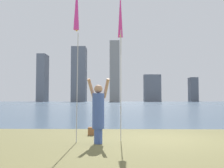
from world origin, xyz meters
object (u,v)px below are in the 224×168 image
(kite_flag_right, at_px, (120,18))
(person, at_px, (98,111))
(kite_flag_left, at_px, (77,8))
(bag, at_px, (91,131))

(kite_flag_right, bearing_deg, person, -127.58)
(kite_flag_left, bearing_deg, bag, 80.54)
(kite_flag_left, xyz_separation_m, kite_flag_right, (1.27, 0.80, -0.02))
(person, bearing_deg, kite_flag_right, 46.42)
(person, relative_size, kite_flag_left, 0.39)
(kite_flag_right, bearing_deg, kite_flag_left, -147.76)
(kite_flag_right, height_order, bag, kite_flag_right)
(person, bearing_deg, bag, 96.31)
(kite_flag_left, height_order, bag, kite_flag_left)
(kite_flag_left, relative_size, bag, 17.43)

